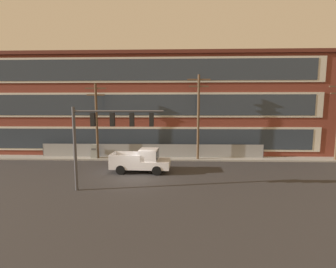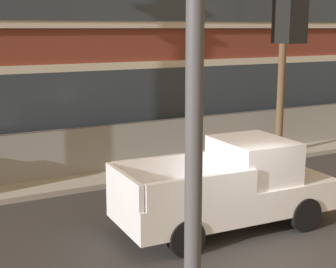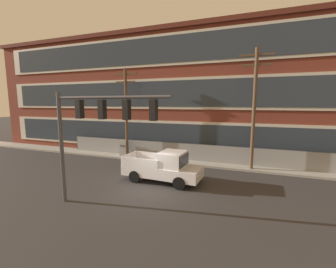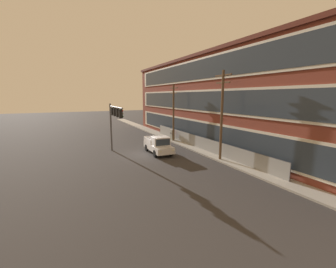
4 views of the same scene
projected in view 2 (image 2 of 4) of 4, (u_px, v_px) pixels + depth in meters
ground_plane at (270, 259)px, 10.46m from camera, size 160.00×160.00×0.00m
sidewalk_building_side at (129, 173)px, 16.45m from camera, size 80.00×2.00×0.16m
chain_link_fence at (141, 146)px, 16.84m from camera, size 24.99×0.06×1.65m
pickup_truck_white at (231, 188)px, 11.98m from camera, size 5.31×2.29×2.07m
utility_pole_midblock at (284, 16)px, 17.68m from camera, size 2.42×0.26×9.14m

